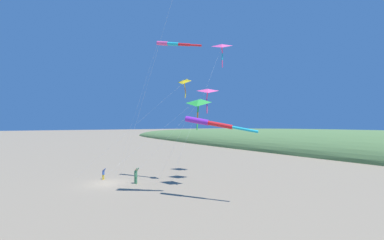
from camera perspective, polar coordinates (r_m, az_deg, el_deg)
ground_plane at (r=31.72m, az=-18.95°, el=-13.57°), size 600.00×600.00×0.00m
dune_ridge_grassy at (r=70.26m, az=30.50°, el=-6.52°), size 28.00×240.00×11.39m
person_adult_flyer at (r=30.36m, az=-12.77°, el=-12.20°), size 0.61×0.67×1.89m
person_child_green_jacket at (r=33.76m, az=-19.66°, el=-11.48°), size 0.50×0.49×1.40m
kite_delta_white_trailing at (r=27.03m, az=1.42°, el=3.94°), size 7.46×6.72×9.85m
kite_delta_magenta_far_left at (r=35.48m, az=6.86°, el=16.49°), size 9.62×2.38×18.16m
kite_windsock_yellow_midlevel at (r=30.96m, az=-4.56°, el=16.99°), size 6.73×10.25×17.11m
kite_delta_long_streamer_right at (r=29.46m, az=-1.90°, el=8.72°), size 10.68×11.22×12.36m
kite_windsock_checkered_midright at (r=22.31m, az=3.99°, el=-0.69°), size 4.08×11.32×7.71m
kite_delta_blue_topmost at (r=30.14m, az=3.60°, el=6.67°), size 12.31×8.17×11.44m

